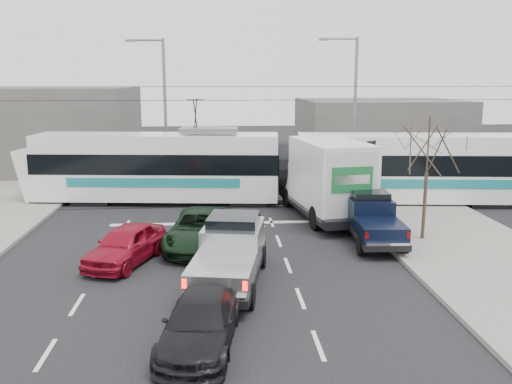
{
  "coord_description": "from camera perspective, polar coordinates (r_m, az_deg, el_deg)",
  "views": [
    {
      "loc": [
        -0.75,
        -18.4,
        6.56
      ],
      "look_at": [
        0.86,
        4.39,
        1.8
      ],
      "focal_mm": 38.0,
      "sensor_mm": 36.0,
      "label": 1
    }
  ],
  "objects": [
    {
      "name": "building_left",
      "position": [
        42.67,
        -22.25,
        6.11
      ],
      "size": [
        14.0,
        10.0,
        6.0
      ],
      "primitive_type": "cube",
      "color": "#66615C",
      "rests_on": "ground"
    },
    {
      "name": "green_car",
      "position": [
        21.67,
        -5.78,
        -3.91
      ],
      "size": [
        3.05,
        5.49,
        1.45
      ],
      "primitive_type": "imported",
      "rotation": [
        0.0,
        0.0,
        -0.13
      ],
      "color": "black",
      "rests_on": "ground"
    },
    {
      "name": "tram",
      "position": [
        29.07,
        3.27,
        2.64
      ],
      "size": [
        27.15,
        5.33,
        5.51
      ],
      "rotation": [
        0.0,
        0.0,
        -0.1
      ],
      "color": "white",
      "rests_on": "ground"
    },
    {
      "name": "catenary",
      "position": [
        28.53,
        -2.53,
        6.37
      ],
      "size": [
        60.0,
        0.2,
        7.0
      ],
      "color": "black",
      "rests_on": "ground"
    },
    {
      "name": "traffic_signal",
      "position": [
        26.2,
        12.02,
        3.13
      ],
      "size": [
        0.44,
        0.44,
        3.6
      ],
      "color": "black",
      "rests_on": "ground"
    },
    {
      "name": "rails",
      "position": [
        29.15,
        -2.46,
        -1.23
      ],
      "size": [
        60.0,
        1.6,
        0.03
      ],
      "primitive_type": "cube",
      "color": "#33302D",
      "rests_on": "ground"
    },
    {
      "name": "silver_pickup",
      "position": [
        17.92,
        -2.69,
        -6.25
      ],
      "size": [
        2.88,
        5.91,
        2.05
      ],
      "rotation": [
        0.0,
        0.0,
        -0.18
      ],
      "color": "black",
      "rests_on": "ground"
    },
    {
      "name": "navy_pickup",
      "position": [
        22.7,
        12.13,
        -2.72
      ],
      "size": [
        2.06,
        4.82,
        2.0
      ],
      "rotation": [
        0.0,
        0.0,
        -0.05
      ],
      "color": "black",
      "rests_on": "ground"
    },
    {
      "name": "street_lamp_far",
      "position": [
        34.6,
        -9.86,
        9.2
      ],
      "size": [
        2.38,
        0.25,
        9.0
      ],
      "color": "slate",
      "rests_on": "ground"
    },
    {
      "name": "dark_car",
      "position": [
        13.96,
        -5.86,
        -13.47
      ],
      "size": [
        2.33,
        4.47,
        1.24
      ],
      "primitive_type": "imported",
      "rotation": [
        0.0,
        0.0,
        -0.14
      ],
      "color": "black",
      "rests_on": "ground"
    },
    {
      "name": "box_truck",
      "position": [
        26.08,
        7.35,
        1.31
      ],
      "size": [
        3.68,
        7.87,
        3.79
      ],
      "rotation": [
        0.0,
        0.0,
        0.15
      ],
      "color": "black",
      "rests_on": "ground"
    },
    {
      "name": "ground",
      "position": [
        19.55,
        -1.62,
        -7.84
      ],
      "size": [
        120.0,
        120.0,
        0.0
      ],
      "primitive_type": "plane",
      "color": "black",
      "rests_on": "ground"
    },
    {
      "name": "building_right",
      "position": [
        44.46,
        12.72,
        6.24
      ],
      "size": [
        12.0,
        10.0,
        5.0
      ],
      "primitive_type": "cube",
      "color": "#66615C",
      "rests_on": "ground"
    },
    {
      "name": "street_lamp_near",
      "position": [
        33.42,
        10.06,
        9.11
      ],
      "size": [
        2.38,
        0.25,
        9.0
      ],
      "color": "slate",
      "rests_on": "ground"
    },
    {
      "name": "bare_tree",
      "position": [
        22.67,
        17.65,
        4.21
      ],
      "size": [
        2.4,
        2.4,
        5.0
      ],
      "color": "#47382B",
      "rests_on": "ground"
    },
    {
      "name": "sidewalk_right",
      "position": [
        21.81,
        22.89,
        -6.49
      ],
      "size": [
        6.0,
        60.0,
        0.15
      ],
      "primitive_type": "cube",
      "color": "gray",
      "rests_on": "ground"
    },
    {
      "name": "red_car",
      "position": [
        20.24,
        -13.55,
        -5.4
      ],
      "size": [
        2.95,
        4.41,
        1.4
      ],
      "primitive_type": "imported",
      "rotation": [
        0.0,
        0.0,
        -0.35
      ],
      "color": "maroon",
      "rests_on": "ground"
    }
  ]
}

